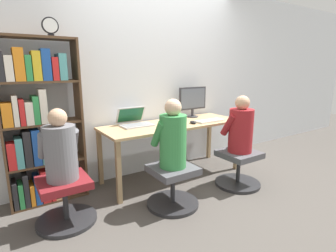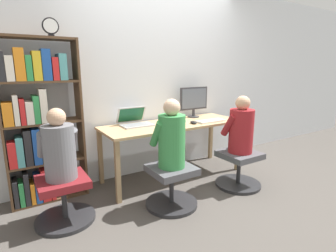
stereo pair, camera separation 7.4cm
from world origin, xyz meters
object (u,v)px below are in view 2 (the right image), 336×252
(office_chair_left, at_px, (239,168))
(desktop_monitor, at_px, (194,101))
(office_chair_right, at_px, (172,185))
(laptop, at_px, (135,122))
(person_near_shelf, at_px, (59,148))
(person_at_laptop, at_px, (171,137))
(person_at_monitor, at_px, (241,128))
(desk_clock, at_px, (50,26))
(bookshelf, at_px, (35,123))
(office_chair_side, at_px, (64,199))
(keyboard, at_px, (211,121))

(office_chair_left, bearing_deg, desktop_monitor, 92.52)
(office_chair_left, relative_size, office_chair_right, 1.00)
(laptop, height_order, person_near_shelf, person_near_shelf)
(office_chair_right, bearing_deg, person_at_laptop, 90.00)
(laptop, bearing_deg, person_at_laptop, -87.29)
(office_chair_left, xyz_separation_m, person_at_laptop, (-0.96, 0.05, 0.52))
(office_chair_right, height_order, person_at_monitor, person_at_monitor)
(desktop_monitor, xyz_separation_m, office_chair_right, (-0.92, -0.85, -0.75))
(desktop_monitor, xyz_separation_m, desk_clock, (-1.85, -0.07, 0.87))
(bookshelf, bearing_deg, person_near_shelf, -76.32)
(person_at_laptop, xyz_separation_m, office_chair_side, (-1.02, 0.29, -0.52))
(office_chair_right, relative_size, person_near_shelf, 0.84)
(desktop_monitor, distance_m, desk_clock, 2.04)
(laptop, xyz_separation_m, office_chair_side, (-0.99, -0.50, -0.55))
(desk_clock, bearing_deg, office_chair_side, -101.48)
(keyboard, bearing_deg, office_chair_side, -175.23)
(office_chair_right, xyz_separation_m, person_at_monitor, (0.96, -0.03, 0.51))
(person_at_monitor, height_order, desk_clock, desk_clock)
(desktop_monitor, xyz_separation_m, office_chair_left, (0.04, -0.88, -0.75))
(desktop_monitor, height_order, bookshelf, bookshelf)
(office_chair_left, xyz_separation_m, desk_clock, (-1.89, 0.82, 1.61))
(desktop_monitor, relative_size, person_at_monitor, 0.69)
(keyboard, xyz_separation_m, desk_clock, (-1.84, 0.32, 1.09))
(person_at_laptop, relative_size, person_near_shelf, 1.07)
(person_near_shelf, bearing_deg, office_chair_left, -9.67)
(bookshelf, relative_size, person_near_shelf, 2.64)
(person_at_laptop, xyz_separation_m, person_near_shelf, (-1.02, 0.29, -0.03))
(desktop_monitor, distance_m, person_at_monitor, 0.91)
(office_chair_side, bearing_deg, desk_clock, 78.52)
(office_chair_left, relative_size, person_at_monitor, 0.81)
(keyboard, bearing_deg, person_at_laptop, -153.77)
(office_chair_left, bearing_deg, keyboard, 95.71)
(laptop, height_order, office_chair_left, laptop)
(person_at_laptop, distance_m, bookshelf, 1.43)
(desktop_monitor, distance_m, keyboard, 0.45)
(office_chair_left, bearing_deg, laptop, 140.33)
(person_at_laptop, relative_size, bookshelf, 0.41)
(laptop, relative_size, desk_clock, 2.14)
(office_chair_side, distance_m, person_near_shelf, 0.50)
(desktop_monitor, height_order, office_chair_right, desktop_monitor)
(office_chair_right, distance_m, bookshelf, 1.57)
(keyboard, distance_m, office_chair_right, 1.15)
(laptop, distance_m, person_near_shelf, 1.10)
(laptop, relative_size, keyboard, 0.93)
(office_chair_left, height_order, bookshelf, bookshelf)
(office_chair_left, height_order, person_near_shelf, person_near_shelf)
(office_chair_left, distance_m, office_chair_right, 0.96)
(desktop_monitor, distance_m, office_chair_side, 2.16)
(person_at_monitor, bearing_deg, desktop_monitor, 92.53)
(keyboard, bearing_deg, office_chair_right, -153.49)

